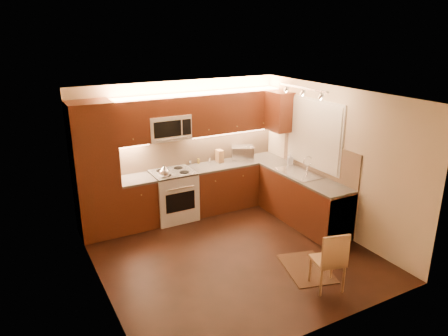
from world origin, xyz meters
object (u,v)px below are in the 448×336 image
sink (299,169)px  dining_chair (328,259)px  stove (174,195)px  soap_bottle (290,159)px  microwave (168,127)px  knife_block (220,156)px  kettle (164,171)px  toaster_oven (242,153)px

sink → dining_chair: (-1.01, -1.93, -0.54)m
stove → dining_chair: 3.21m
sink → soap_bottle: (0.18, 0.51, 0.03)m
microwave → dining_chair: (0.99, -3.19, -1.28)m
knife_block → kettle: bearing=-161.5°
stove → microwave: 1.27m
sink → soap_bottle: bearing=70.9°
sink → kettle: bearing=157.6°
dining_chair → stove: bearing=122.0°
stove → microwave: size_ratio=1.21×
microwave → toaster_oven: 1.70m
kettle → toaster_oven: (1.78, 0.33, -0.00)m
knife_block → soap_bottle: 1.37m
microwave → sink: microwave is taller
kettle → toaster_oven: 1.81m
kettle → sink: bearing=-15.3°
soap_bottle → toaster_oven: bearing=152.3°
kettle → microwave: bearing=62.5°
stove → toaster_oven: (1.55, 0.13, 0.57)m
sink → knife_block: knife_block is taller
microwave → kettle: bearing=-124.6°
stove → knife_block: (1.06, 0.16, 0.56)m
toaster_oven → dining_chair: 3.29m
toaster_oven → microwave: bearing=-155.5°
microwave → stove: bearing=-90.0°
toaster_oven → soap_bottle: 0.97m
kettle → knife_block: 1.34m
microwave → dining_chair: microwave is taller
knife_block → dining_chair: knife_block is taller
knife_block → dining_chair: bearing=-88.5°
microwave → dining_chair: bearing=-72.7°
kettle → soap_bottle: size_ratio=1.04×
stove → knife_block: size_ratio=3.84×
microwave → soap_bottle: (2.18, -0.75, -0.71)m
sink → stove: bearing=150.6°
soap_bottle → dining_chair: 2.77m
stove → toaster_oven: 1.66m
knife_block → soap_bottle: size_ratio=1.13×
stove → soap_bottle: bearing=-15.8°
knife_block → dining_chair: (-0.06, -3.22, -0.58)m
kettle → dining_chair: (1.23, -2.85, -0.59)m
kettle → toaster_oven: size_ratio=0.51×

